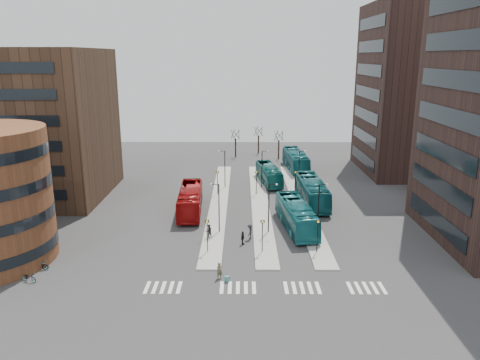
{
  "coord_description": "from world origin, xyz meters",
  "views": [
    {
      "loc": [
        -0.63,
        -35.58,
        20.97
      ],
      "look_at": [
        -0.89,
        24.29,
        5.0
      ],
      "focal_mm": 35.0,
      "sensor_mm": 36.0,
      "label": 1
    }
  ],
  "objects_px": {
    "suitcase": "(227,279)",
    "bicycle_mid": "(40,266)",
    "teal_bus_b": "(269,174)",
    "bicycle_near": "(29,277)",
    "traveller": "(220,271)",
    "red_bus": "(190,200)",
    "commuter_b": "(243,238)",
    "commuter_a": "(209,231)",
    "commuter_c": "(250,232)",
    "teal_bus_a": "(296,215)",
    "teal_bus_c": "(312,191)",
    "teal_bus_d": "(296,160)",
    "bicycle_far": "(40,266)"
  },
  "relations": [
    {
      "from": "traveller",
      "to": "bicycle_near",
      "type": "relative_size",
      "value": 0.95
    },
    {
      "from": "suitcase",
      "to": "teal_bus_b",
      "type": "relative_size",
      "value": 0.05
    },
    {
      "from": "teal_bus_b",
      "to": "teal_bus_c",
      "type": "relative_size",
      "value": 0.84
    },
    {
      "from": "teal_bus_b",
      "to": "teal_bus_c",
      "type": "xyz_separation_m",
      "value": [
        5.61,
        -11.37,
        0.3
      ]
    },
    {
      "from": "traveller",
      "to": "commuter_a",
      "type": "bearing_deg",
      "value": 78.48
    },
    {
      "from": "bicycle_near",
      "to": "bicycle_far",
      "type": "xyz_separation_m",
      "value": [
        0.0,
        2.58,
        0.0
      ]
    },
    {
      "from": "teal_bus_b",
      "to": "teal_bus_a",
      "type": "bearing_deg",
      "value": -92.86
    },
    {
      "from": "teal_bus_c",
      "to": "teal_bus_d",
      "type": "xyz_separation_m",
      "value": [
        -0.01,
        21.1,
        -0.02
      ]
    },
    {
      "from": "suitcase",
      "to": "traveller",
      "type": "distance_m",
      "value": 1.13
    },
    {
      "from": "red_bus",
      "to": "teal_bus_d",
      "type": "distance_m",
      "value": 30.4
    },
    {
      "from": "commuter_b",
      "to": "bicycle_near",
      "type": "xyz_separation_m",
      "value": [
        -20.46,
        -9.24,
        -0.34
      ]
    },
    {
      "from": "red_bus",
      "to": "bicycle_mid",
      "type": "xyz_separation_m",
      "value": [
        -13.25,
        -18.17,
        -1.3
      ]
    },
    {
      "from": "red_bus",
      "to": "commuter_c",
      "type": "relative_size",
      "value": 6.97
    },
    {
      "from": "red_bus",
      "to": "traveller",
      "type": "xyz_separation_m",
      "value": [
        4.95,
        -19.95,
        -0.93
      ]
    },
    {
      "from": "traveller",
      "to": "commuter_c",
      "type": "bearing_deg",
      "value": 51.86
    },
    {
      "from": "red_bus",
      "to": "teal_bus_c",
      "type": "bearing_deg",
      "value": 9.73
    },
    {
      "from": "bicycle_mid",
      "to": "commuter_c",
      "type": "bearing_deg",
      "value": -75.37
    },
    {
      "from": "commuter_b",
      "to": "commuter_c",
      "type": "bearing_deg",
      "value": -8.11
    },
    {
      "from": "traveller",
      "to": "bicycle_mid",
      "type": "xyz_separation_m",
      "value": [
        -18.21,
        1.78,
        -0.37
      ]
    },
    {
      "from": "suitcase",
      "to": "commuter_b",
      "type": "distance_m",
      "value": 9.28
    },
    {
      "from": "suitcase",
      "to": "teal_bus_b",
      "type": "xyz_separation_m",
      "value": [
        5.98,
        35.91,
        1.26
      ]
    },
    {
      "from": "commuter_c",
      "to": "bicycle_far",
      "type": "height_order",
      "value": "commuter_c"
    },
    {
      "from": "teal_bus_d",
      "to": "commuter_b",
      "type": "height_order",
      "value": "teal_bus_d"
    },
    {
      "from": "traveller",
      "to": "bicycle_near",
      "type": "bearing_deg",
      "value": 161.26
    },
    {
      "from": "commuter_b",
      "to": "teal_bus_c",
      "type": "bearing_deg",
      "value": -14.62
    },
    {
      "from": "teal_bus_b",
      "to": "teal_bus_c",
      "type": "distance_m",
      "value": 12.68
    },
    {
      "from": "traveller",
      "to": "bicycle_mid",
      "type": "distance_m",
      "value": 18.3
    },
    {
      "from": "teal_bus_b",
      "to": "commuter_b",
      "type": "bearing_deg",
      "value": -108.16
    },
    {
      "from": "red_bus",
      "to": "commuter_b",
      "type": "xyz_separation_m",
      "value": [
        7.21,
        -11.47,
        -0.96
      ]
    },
    {
      "from": "teal_bus_d",
      "to": "commuter_c",
      "type": "xyz_separation_m",
      "value": [
        -9.21,
        -34.79,
        -0.91
      ]
    },
    {
      "from": "suitcase",
      "to": "bicycle_far",
      "type": "distance_m",
      "value": 19.11
    },
    {
      "from": "traveller",
      "to": "teal_bus_b",
      "type": "bearing_deg",
      "value": 58.06
    },
    {
      "from": "commuter_c",
      "to": "bicycle_mid",
      "type": "height_order",
      "value": "commuter_c"
    },
    {
      "from": "suitcase",
      "to": "bicycle_mid",
      "type": "bearing_deg",
      "value": -173.21
    },
    {
      "from": "teal_bus_c",
      "to": "commuter_a",
      "type": "height_order",
      "value": "teal_bus_c"
    },
    {
      "from": "teal_bus_b",
      "to": "bicycle_near",
      "type": "xyz_separation_m",
      "value": [
        -24.92,
        -36.01,
        -1.09
      ]
    },
    {
      "from": "teal_bus_d",
      "to": "bicycle_far",
      "type": "height_order",
      "value": "teal_bus_d"
    },
    {
      "from": "suitcase",
      "to": "commuter_a",
      "type": "bearing_deg",
      "value": 116.89
    },
    {
      "from": "bicycle_mid",
      "to": "teal_bus_c",
      "type": "bearing_deg",
      "value": -60.98
    },
    {
      "from": "red_bus",
      "to": "commuter_b",
      "type": "relative_size",
      "value": 7.93
    },
    {
      "from": "teal_bus_b",
      "to": "bicycle_far",
      "type": "distance_m",
      "value": 41.71
    },
    {
      "from": "suitcase",
      "to": "teal_bus_d",
      "type": "xyz_separation_m",
      "value": [
        11.58,
        45.64,
        1.53
      ]
    },
    {
      "from": "teal_bus_b",
      "to": "commuter_b",
      "type": "distance_m",
      "value": 27.14
    },
    {
      "from": "teal_bus_b",
      "to": "bicycle_mid",
      "type": "height_order",
      "value": "teal_bus_b"
    },
    {
      "from": "commuter_a",
      "to": "commuter_c",
      "type": "bearing_deg",
      "value": 153.96
    },
    {
      "from": "traveller",
      "to": "commuter_c",
      "type": "height_order",
      "value": "commuter_c"
    },
    {
      "from": "commuter_a",
      "to": "red_bus",
      "type": "bearing_deg",
      "value": -94.79
    },
    {
      "from": "commuter_a",
      "to": "commuter_b",
      "type": "height_order",
      "value": "commuter_a"
    },
    {
      "from": "teal_bus_b",
      "to": "bicycle_near",
      "type": "height_order",
      "value": "teal_bus_b"
    },
    {
      "from": "suitcase",
      "to": "traveller",
      "type": "xyz_separation_m",
      "value": [
        -0.74,
        0.67,
        0.53
      ]
    }
  ]
}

